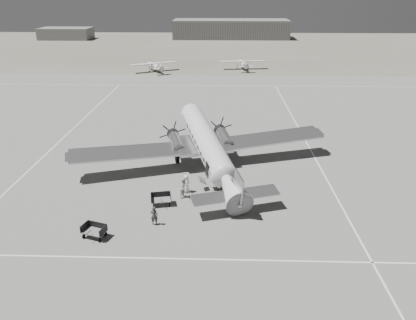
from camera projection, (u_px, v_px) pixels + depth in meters
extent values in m
plane|color=slate|center=(204.00, 173.00, 40.74)|extent=(260.00, 260.00, 0.00)
cube|color=silver|center=(196.00, 259.00, 27.86)|extent=(60.00, 0.15, 0.01)
cube|color=silver|center=(324.00, 175.00, 40.38)|extent=(0.15, 80.00, 0.01)
cube|color=silver|center=(63.00, 138.00, 50.46)|extent=(0.15, 60.00, 0.01)
cube|color=silver|center=(213.00, 86.00, 77.53)|extent=(90.00, 0.15, 0.01)
cube|color=#696558|center=(216.00, 47.00, 128.13)|extent=(260.00, 90.00, 0.01)
cube|color=#616161|center=(231.00, 30.00, 149.82)|extent=(42.00, 14.00, 6.00)
cube|color=slate|center=(231.00, 20.00, 148.53)|extent=(42.00, 14.00, 0.60)
cube|color=slate|center=(66.00, 33.00, 147.36)|extent=(18.00, 10.00, 4.00)
imported|color=#313131|center=(154.00, 216.00, 31.66)|extent=(0.60, 0.41, 1.60)
imported|color=#BBBAB8|center=(184.00, 188.00, 35.78)|extent=(1.06, 1.14, 1.87)
imported|color=silver|center=(186.00, 184.00, 36.72)|extent=(0.71, 0.92, 1.68)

